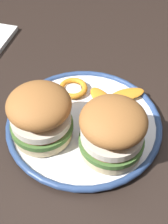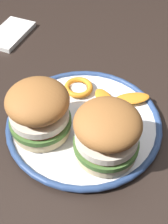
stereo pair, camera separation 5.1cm
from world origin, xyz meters
TOP-DOWN VIEW (x-y plane):
  - dining_table at (0.00, 0.00)m, footprint 1.12×0.85m
  - dinner_plate at (0.07, 0.05)m, footprint 0.30×0.30m
  - sandwich_half_left at (0.12, 0.11)m, footprint 0.11×0.11m
  - sandwich_half_right at (0.12, -0.02)m, footprint 0.12×0.12m
  - orange_peel_curled at (-0.01, -0.00)m, footprint 0.08×0.08m
  - orange_peel_strip_long at (0.01, 0.06)m, footprint 0.07×0.08m
  - orange_peel_strip_short at (-0.02, 0.11)m, footprint 0.07×0.08m
  - folded_napkin at (-0.13, -0.26)m, footprint 0.14×0.08m

SIDE VIEW (x-z plane):
  - dining_table at x=0.00m, z-range 0.27..1.04m
  - folded_napkin at x=-0.13m, z-range 0.77..0.79m
  - dinner_plate at x=0.07m, z-range 0.77..0.79m
  - orange_peel_strip_long at x=0.01m, z-range 0.79..0.80m
  - orange_peel_strip_short at x=-0.02m, z-range 0.79..0.80m
  - orange_peel_curled at x=-0.01m, z-range 0.79..0.80m
  - sandwich_half_left at x=0.12m, z-range 0.79..0.89m
  - sandwich_half_right at x=0.12m, z-range 0.79..0.89m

